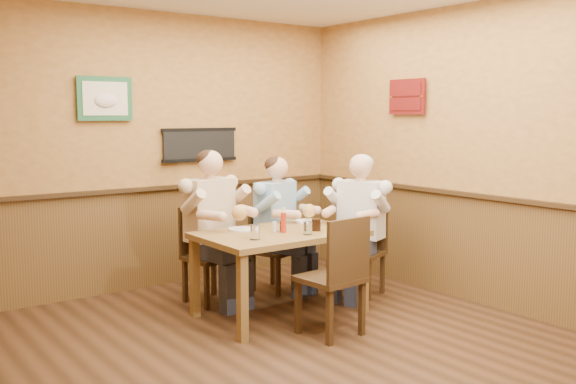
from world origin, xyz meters
name	(u,v)px	position (x,y,z in m)	size (l,w,h in m)	color
room	(269,126)	(0.14, 0.17, 1.69)	(5.02, 5.03, 2.81)	black
dining_table	(280,242)	(0.77, 0.93, 0.66)	(1.40, 0.90, 0.75)	brown
chair_back_left	(210,255)	(0.45, 1.62, 0.45)	(0.42, 0.42, 0.91)	#3B2712
chair_back_right	(275,249)	(1.19, 1.60, 0.43)	(0.39, 0.39, 0.85)	#3B2712
chair_right_end	(361,251)	(1.77, 0.97, 0.44)	(0.40, 0.40, 0.87)	#3B2712
chair_near_side	(330,276)	(0.79, 0.27, 0.49)	(0.45, 0.45, 0.97)	#3B2712
diner_tan_shirt	(210,235)	(0.45, 1.62, 0.65)	(0.60, 0.60, 1.30)	beige
diner_blue_polo	(275,231)	(1.19, 1.60, 0.61)	(0.56, 0.56, 1.22)	#81A5C2
diner_white_elder	(361,233)	(1.77, 0.97, 0.62)	(0.57, 0.57, 1.25)	silver
water_glass_left	(255,232)	(0.39, 0.75, 0.81)	(0.08, 0.08, 0.12)	white
water_glass_mid	(308,228)	(0.87, 0.67, 0.81)	(0.08, 0.08, 0.11)	silver
cola_tumbler	(316,225)	(1.05, 0.77, 0.80)	(0.08, 0.08, 0.11)	black
hot_sauce_bottle	(283,221)	(0.76, 0.86, 0.85)	(0.05, 0.05, 0.20)	#B72913
salt_shaker	(275,227)	(0.72, 0.94, 0.79)	(0.04, 0.04, 0.09)	silver
pepper_shaker	(282,226)	(0.78, 0.92, 0.79)	(0.04, 0.04, 0.09)	black
plate_far_left	(241,229)	(0.53, 1.19, 0.76)	(0.23, 0.23, 0.02)	silver
plate_far_right	(308,221)	(1.27, 1.16, 0.76)	(0.25, 0.25, 0.02)	white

